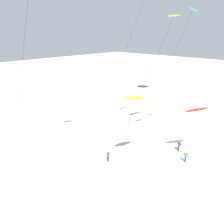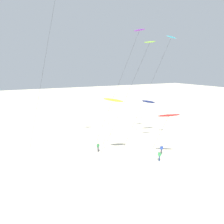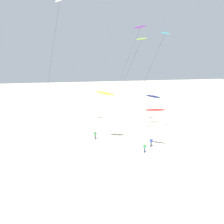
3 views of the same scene
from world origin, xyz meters
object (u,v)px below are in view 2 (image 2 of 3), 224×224
kite_yellow (113,100)px  kite_flyer_furthest (161,149)px  kite_navy (148,102)px  kite_flyer_middle (98,147)px  kite_red (169,115)px  kite_cyan (169,43)px  kite_flyer_nearest (159,156)px  kite_lime (148,46)px  kite_purple (138,32)px

kite_yellow → kite_flyer_furthest: (7.85, -2.87, -8.73)m
kite_navy → kite_yellow: bearing=-149.0°
kite_flyer_middle → kite_red: bearing=-41.5°
kite_yellow → kite_navy: kite_yellow is taller
kite_cyan → kite_red: (-2.57, -3.75, -11.35)m
kite_yellow → kite_flyer_nearest: (5.76, -4.84, -8.73)m
kite_lime → kite_navy: 15.15m
kite_purple → kite_flyer_nearest: size_ratio=13.14×
kite_cyan → kite_navy: (2.89, 8.62, -11.38)m
kite_flyer_nearest → kite_flyer_furthest: size_ratio=1.00×
kite_red → kite_purple: bearing=86.5°
kite_lime → kite_cyan: size_ratio=0.95×
kite_purple → kite_red: bearing=-93.5°
kite_navy → kite_lime: bearing=-129.5°
kite_purple → kite_flyer_furthest: 21.73m
kite_navy → kite_purple: (-4.85, -2.50, 13.78)m
kite_yellow → kite_cyan: kite_cyan is taller
kite_flyer_furthest → kite_flyer_nearest: bearing=-136.6°
kite_cyan → kite_red: 12.23m
kite_cyan → kite_flyer_furthest: size_ratio=11.91×
kite_lime → kite_flyer_furthest: bearing=-52.5°
kite_yellow → kite_lime: kite_lime is taller
kite_lime → kite_red: bearing=-72.7°
kite_flyer_middle → kite_cyan: bearing=-19.5°
kite_cyan → kite_flyer_nearest: (-4.14, -3.91, -17.78)m
kite_yellow → kite_flyer_middle: size_ratio=6.08×
kite_red → kite_purple: size_ratio=0.36×
kite_cyan → kite_purple: bearing=107.8°
kite_lime → kite_purple: 6.70m
kite_yellow → kite_purple: kite_purple is taller
kite_cyan → kite_flyer_nearest: 18.67m
kite_flyer_middle → kite_lime: bearing=-25.7°
kite_purple → kite_lime: bearing=-108.6°
kite_yellow → kite_flyer_furthest: kite_yellow is taller
kite_navy → kite_red: 13.52m
kite_flyer_nearest → kite_flyer_middle: 10.71m
kite_flyer_nearest → kite_purple: bearing=77.7°
kite_navy → kite_cyan: bearing=-108.5°
kite_lime → kite_purple: size_ratio=0.86×
kite_yellow → kite_red: 9.00m
kite_cyan → kite_flyer_middle: bearing=160.5°
kite_navy → kite_flyer_nearest: bearing=-119.3°
kite_navy → kite_flyer_furthest: kite_navy is taller
kite_flyer_furthest → kite_navy: bearing=64.9°
kite_navy → kite_flyer_middle: bearing=-162.1°
kite_lime → kite_flyer_middle: bearing=154.3°
kite_flyer_nearest → kite_cyan: bearing=43.3°
kite_cyan → kite_flyer_middle: (-11.35, 4.02, -17.78)m
kite_yellow → kite_flyer_middle: 9.37m
kite_flyer_middle → kite_flyer_furthest: 11.04m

